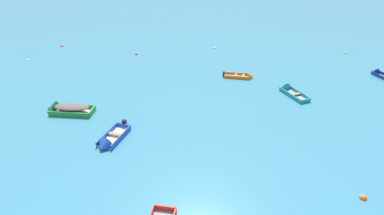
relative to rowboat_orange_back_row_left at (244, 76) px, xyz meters
name	(u,v)px	position (x,y,z in m)	size (l,w,h in m)	color
rowboat_orange_back_row_left	(244,76)	(0.00, 0.00, 0.00)	(3.44, 1.74, 1.02)	gray
rowboat_turquoise_back_row_right	(288,90)	(3.79, -3.78, 0.02)	(2.43, 3.93, 1.10)	gray
rowboat_green_midfield_right	(64,109)	(-17.52, -7.36, 0.19)	(4.44, 2.11, 1.45)	beige
rowboat_blue_distant_center	(109,142)	(-12.61, -12.51, 0.04)	(2.39, 3.87, 1.20)	beige
rowboat_deep_blue_outer_right	(379,74)	(15.29, 0.13, 0.00)	(1.89, 3.50, 0.92)	#4C4C51
mooring_buoy_far_field	(214,48)	(-2.35, 10.45, -0.16)	(0.46, 0.46, 0.46)	silver
mooring_buoy_between_boats_left	(62,46)	(-23.85, 12.11, -0.16)	(0.45, 0.45, 0.45)	orange
mooring_buoy_outer_edge	(345,53)	(14.85, 7.72, -0.16)	(0.36, 0.36, 0.36)	yellow
mooring_buoy_trailing	(363,198)	(3.96, -18.87, -0.16)	(0.46, 0.46, 0.46)	orange
mooring_buoy_between_boats_right	(137,54)	(-12.90, 8.23, -0.16)	(0.38, 0.38, 0.38)	red
mooring_buoy_midfield	(28,60)	(-26.37, 6.40, -0.16)	(0.34, 0.34, 0.34)	silver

